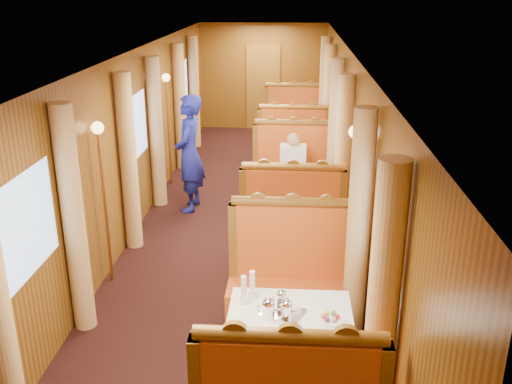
# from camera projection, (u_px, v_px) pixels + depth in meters

# --- Properties ---
(floor) EXTENTS (3.00, 12.00, 0.01)m
(floor) POSITION_uv_depth(u_px,v_px,m) (241.00, 225.00, 8.44)
(floor) COLOR black
(floor) RESTS_ON ground
(ceiling) EXTENTS (3.00, 12.00, 0.01)m
(ceiling) POSITION_uv_depth(u_px,v_px,m) (239.00, 52.00, 7.57)
(ceiling) COLOR silver
(ceiling) RESTS_ON wall_left
(wall_far) EXTENTS (3.00, 0.01, 2.50)m
(wall_far) POSITION_uv_depth(u_px,v_px,m) (263.00, 77.00, 13.62)
(wall_far) COLOR brown
(wall_far) RESTS_ON floor
(wall_left) EXTENTS (0.01, 12.00, 2.50)m
(wall_left) POSITION_uv_depth(u_px,v_px,m) (135.00, 142.00, 8.10)
(wall_left) COLOR brown
(wall_left) RESTS_ON floor
(wall_right) EXTENTS (0.01, 12.00, 2.50)m
(wall_right) POSITION_uv_depth(u_px,v_px,m) (347.00, 145.00, 7.91)
(wall_right) COLOR brown
(wall_right) RESTS_ON floor
(doorway_far) EXTENTS (0.80, 0.04, 2.00)m
(doorway_far) POSITION_uv_depth(u_px,v_px,m) (263.00, 88.00, 13.68)
(doorway_far) COLOR #8E5E20
(doorway_far) RESTS_ON floor
(table_near) EXTENTS (1.05, 0.72, 0.75)m
(table_near) POSITION_uv_depth(u_px,v_px,m) (289.00, 347.00, 4.98)
(table_near) COLOR white
(table_near) RESTS_ON floor
(banquette_near_aft) EXTENTS (1.30, 0.55, 1.34)m
(banquette_near_aft) POSITION_uv_depth(u_px,v_px,m) (290.00, 285.00, 5.92)
(banquette_near_aft) COLOR #B93414
(banquette_near_aft) RESTS_ON floor
(table_mid) EXTENTS (1.05, 0.72, 0.75)m
(table_mid) POSITION_uv_depth(u_px,v_px,m) (292.00, 203.00, 8.26)
(table_mid) COLOR white
(table_mid) RESTS_ON floor
(banquette_mid_fwd) EXTENTS (1.30, 0.55, 1.34)m
(banquette_mid_fwd) POSITION_uv_depth(u_px,v_px,m) (292.00, 228.00, 7.29)
(banquette_mid_fwd) COLOR #B93414
(banquette_mid_fwd) RESTS_ON floor
(banquette_mid_aft) EXTENTS (1.30, 0.55, 1.34)m
(banquette_mid_aft) POSITION_uv_depth(u_px,v_px,m) (292.00, 177.00, 9.19)
(banquette_mid_aft) COLOR #B93414
(banquette_mid_aft) RESTS_ON floor
(table_far) EXTENTS (1.05, 0.72, 0.75)m
(table_far) POSITION_uv_depth(u_px,v_px,m) (293.00, 140.00, 11.54)
(table_far) COLOR white
(table_far) RESTS_ON floor
(banquette_far_fwd) EXTENTS (1.30, 0.55, 1.34)m
(banquette_far_fwd) POSITION_uv_depth(u_px,v_px,m) (293.00, 152.00, 10.57)
(banquette_far_fwd) COLOR #B93414
(banquette_far_fwd) RESTS_ON floor
(banquette_far_aft) EXTENTS (1.30, 0.55, 1.34)m
(banquette_far_aft) POSITION_uv_depth(u_px,v_px,m) (293.00, 126.00, 12.47)
(banquette_far_aft) COLOR #B93414
(banquette_far_aft) RESTS_ON floor
(tea_tray) EXTENTS (0.41, 0.37, 0.01)m
(tea_tray) POSITION_uv_depth(u_px,v_px,m) (283.00, 313.00, 4.81)
(tea_tray) COLOR silver
(tea_tray) RESTS_ON table_near
(teapot_left) EXTENTS (0.19, 0.15, 0.14)m
(teapot_left) POSITION_uv_depth(u_px,v_px,m) (268.00, 311.00, 4.71)
(teapot_left) COLOR silver
(teapot_left) RESTS_ON tea_tray
(teapot_right) EXTENTS (0.19, 0.17, 0.13)m
(teapot_right) POSITION_uv_depth(u_px,v_px,m) (287.00, 311.00, 4.72)
(teapot_right) COLOR silver
(teapot_right) RESTS_ON tea_tray
(teapot_back) EXTENTS (0.15, 0.11, 0.12)m
(teapot_back) POSITION_uv_depth(u_px,v_px,m) (282.00, 300.00, 4.90)
(teapot_back) COLOR silver
(teapot_back) RESTS_ON tea_tray
(fruit_plate) EXTENTS (0.23, 0.23, 0.05)m
(fruit_plate) POSITION_uv_depth(u_px,v_px,m) (330.00, 318.00, 4.71)
(fruit_plate) COLOR white
(fruit_plate) RESTS_ON table_near
(cup_inboard) EXTENTS (0.08, 0.08, 0.26)m
(cup_inboard) POSITION_uv_depth(u_px,v_px,m) (244.00, 293.00, 4.92)
(cup_inboard) COLOR white
(cup_inboard) RESTS_ON table_near
(cup_outboard) EXTENTS (0.08, 0.08, 0.26)m
(cup_outboard) POSITION_uv_depth(u_px,v_px,m) (252.00, 287.00, 5.01)
(cup_outboard) COLOR white
(cup_outboard) RESTS_ON table_near
(rose_vase_mid) EXTENTS (0.06, 0.06, 0.36)m
(rose_vase_mid) POSITION_uv_depth(u_px,v_px,m) (295.00, 166.00, 8.07)
(rose_vase_mid) COLOR silver
(rose_vase_mid) RESTS_ON table_mid
(rose_vase_far) EXTENTS (0.06, 0.06, 0.36)m
(rose_vase_far) POSITION_uv_depth(u_px,v_px,m) (292.00, 113.00, 11.36)
(rose_vase_far) COLOR silver
(rose_vase_far) RESTS_ON table_far
(window_left_near) EXTENTS (0.01, 1.20, 0.90)m
(window_left_near) POSITION_uv_depth(u_px,v_px,m) (24.00, 228.00, 4.75)
(window_left_near) COLOR #8BADD9
(window_left_near) RESTS_ON wall_left
(curtain_left_near_b) EXTENTS (0.22, 0.22, 2.35)m
(curtain_left_near_b) POSITION_uv_depth(u_px,v_px,m) (74.00, 222.00, 5.57)
(curtain_left_near_b) COLOR tan
(curtain_left_near_b) RESTS_ON floor
(window_right_near) EXTENTS (0.01, 1.20, 0.90)m
(window_right_near) POSITION_uv_depth(u_px,v_px,m) (384.00, 238.00, 4.57)
(window_right_near) COLOR #8BADD9
(window_right_near) RESTS_ON wall_right
(curtain_right_near_a) EXTENTS (0.22, 0.22, 2.35)m
(curtain_right_near_a) POSITION_uv_depth(u_px,v_px,m) (381.00, 321.00, 3.94)
(curtain_right_near_a) COLOR tan
(curtain_right_near_a) RESTS_ON floor
(curtain_right_near_b) EXTENTS (0.22, 0.22, 2.35)m
(curtain_right_near_b) POSITION_uv_depth(u_px,v_px,m) (358.00, 230.00, 5.40)
(curtain_right_near_b) COLOR tan
(curtain_right_near_b) RESTS_ON floor
(window_left_mid) EXTENTS (0.01, 1.20, 0.90)m
(window_left_mid) POSITION_uv_depth(u_px,v_px,m) (135.00, 128.00, 8.03)
(window_left_mid) COLOR #8BADD9
(window_left_mid) RESTS_ON wall_left
(curtain_left_mid_a) EXTENTS (0.22, 0.22, 2.35)m
(curtain_left_mid_a) POSITION_uv_depth(u_px,v_px,m) (129.00, 163.00, 7.39)
(curtain_left_mid_a) COLOR tan
(curtain_left_mid_a) RESTS_ON floor
(curtain_left_mid_b) EXTENTS (0.22, 0.22, 2.35)m
(curtain_left_mid_b) POSITION_uv_depth(u_px,v_px,m) (156.00, 133.00, 8.85)
(curtain_left_mid_b) COLOR tan
(curtain_left_mid_b) RESTS_ON floor
(window_right_mid) EXTENTS (0.01, 1.20, 0.90)m
(window_right_mid) POSITION_uv_depth(u_px,v_px,m) (347.00, 131.00, 7.84)
(window_right_mid) COLOR #8BADD9
(window_right_mid) RESTS_ON wall_right
(curtain_right_mid_a) EXTENTS (0.22, 0.22, 2.35)m
(curtain_right_mid_a) POSITION_uv_depth(u_px,v_px,m) (343.00, 167.00, 7.21)
(curtain_right_mid_a) COLOR tan
(curtain_right_mid_a) RESTS_ON floor
(curtain_right_mid_b) EXTENTS (0.22, 0.22, 2.35)m
(curtain_right_mid_b) POSITION_uv_depth(u_px,v_px,m) (335.00, 136.00, 8.67)
(curtain_right_mid_b) COLOR tan
(curtain_right_mid_b) RESTS_ON floor
(window_left_far) EXTENTS (0.01, 1.20, 0.90)m
(window_left_far) POSITION_uv_depth(u_px,v_px,m) (182.00, 86.00, 11.30)
(window_left_far) COLOR #8BADD9
(window_left_far) RESTS_ON wall_left
(curtain_left_far_a) EXTENTS (0.22, 0.22, 2.35)m
(curtain_left_far_a) POSITION_uv_depth(u_px,v_px,m) (180.00, 107.00, 10.66)
(curtain_left_far_a) COLOR tan
(curtain_left_far_a) RESTS_ON floor
(curtain_left_far_b) EXTENTS (0.22, 0.22, 2.35)m
(curtain_left_far_b) POSITION_uv_depth(u_px,v_px,m) (194.00, 92.00, 12.12)
(curtain_left_far_b) COLOR tan
(curtain_left_far_b) RESTS_ON floor
(window_right_far) EXTENTS (0.01, 1.20, 0.90)m
(window_right_far) POSITION_uv_depth(u_px,v_px,m) (332.00, 87.00, 11.12)
(window_right_far) COLOR #8BADD9
(window_right_far) RESTS_ON wall_right
(curtain_right_far_a) EXTENTS (0.22, 0.22, 2.35)m
(curtain_right_far_a) POSITION_uv_depth(u_px,v_px,m) (328.00, 110.00, 10.49)
(curtain_right_far_a) COLOR tan
(curtain_right_far_a) RESTS_ON floor
(curtain_right_far_b) EXTENTS (0.22, 0.22, 2.35)m
(curtain_right_far_b) POSITION_uv_depth(u_px,v_px,m) (324.00, 94.00, 11.95)
(curtain_right_far_b) COLOR tan
(curtain_right_far_b) RESTS_ON floor
(sconce_left_fore) EXTENTS (0.14, 0.14, 1.95)m
(sconce_left_fore) POSITION_uv_depth(u_px,v_px,m) (102.00, 171.00, 6.41)
(sconce_left_fore) COLOR #BF8C3F
(sconce_left_fore) RESTS_ON floor
(sconce_right_fore) EXTENTS (0.14, 0.14, 1.95)m
(sconce_right_fore) POSITION_uv_depth(u_px,v_px,m) (352.00, 176.00, 6.23)
(sconce_right_fore) COLOR #BF8C3F
(sconce_right_fore) RESTS_ON floor
(sconce_left_aft) EXTENTS (0.14, 0.14, 1.95)m
(sconce_left_aft) POSITION_uv_depth(u_px,v_px,m) (167.00, 107.00, 9.68)
(sconce_left_aft) COLOR #BF8C3F
(sconce_left_aft) RESTS_ON floor
(sconce_right_aft) EXTENTS (0.14, 0.14, 1.95)m
(sconce_right_aft) POSITION_uv_depth(u_px,v_px,m) (333.00, 109.00, 9.51)
(sconce_right_aft) COLOR #BF8C3F
(sconce_right_aft) RESTS_ON floor
(steward) EXTENTS (0.45, 0.67, 1.82)m
(steward) POSITION_uv_depth(u_px,v_px,m) (189.00, 154.00, 8.73)
(steward) COLOR navy
(steward) RESTS_ON floor
(passenger) EXTENTS (0.40, 0.44, 0.76)m
(passenger) POSITION_uv_depth(u_px,v_px,m) (293.00, 163.00, 8.83)
(passenger) COLOR beige
(passenger) RESTS_ON banquette_mid_aft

